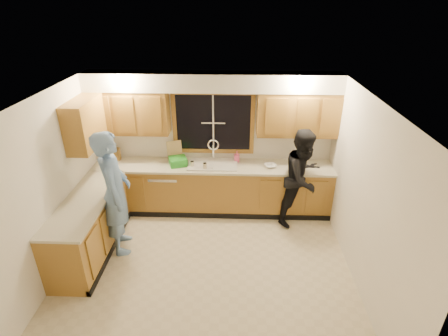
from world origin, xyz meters
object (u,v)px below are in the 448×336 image
object	(u,v)px
dishwasher	(167,189)
stove	(74,251)
sink	(213,168)
soap_bottle	(237,156)
man	(115,193)
knife_block	(116,154)
woman	(303,178)
dish_crate	(178,161)
bowl	(270,166)

from	to	relation	value
dishwasher	stove	world-z (taller)	stove
sink	soap_bottle	distance (m)	0.48
man	knife_block	bearing A→B (deg)	-0.00
dishwasher	woman	distance (m)	2.45
sink	dish_crate	size ratio (longest dim) A/B	2.95
stove	dish_crate	world-z (taller)	dish_crate
dish_crate	man	bearing A→B (deg)	-124.29
man	soap_bottle	world-z (taller)	man
woman	dish_crate	bearing A→B (deg)	127.50
sink	man	bearing A→B (deg)	-140.35
dishwasher	knife_block	bearing A→B (deg)	169.47
soap_bottle	dishwasher	bearing A→B (deg)	-172.18
stove	dish_crate	distance (m)	2.23
bowl	dish_crate	bearing A→B (deg)	179.07
dish_crate	bowl	bearing A→B (deg)	-0.93
man	soap_bottle	size ratio (longest dim) A/B	9.92
dishwasher	knife_block	world-z (taller)	knife_block
woman	bowl	distance (m)	0.59
knife_block	bowl	xyz separation A→B (m)	(2.76, -0.20, -0.09)
stove	bowl	distance (m)	3.36
stove	knife_block	distance (m)	2.06
woman	stove	bearing A→B (deg)	159.44
dishwasher	man	size ratio (longest dim) A/B	0.42
stove	man	distance (m)	0.97
woman	soap_bottle	world-z (taller)	woman
sink	bowl	bearing A→B (deg)	-2.71
woman	dish_crate	size ratio (longest dim) A/B	5.84
sink	dishwasher	xyz separation A→B (m)	(-0.85, -0.01, -0.45)
dishwasher	dish_crate	size ratio (longest dim) A/B	2.81
woman	knife_block	bearing A→B (deg)	127.05
soap_bottle	bowl	distance (m)	0.63
stove	soap_bottle	world-z (taller)	soap_bottle
dishwasher	bowl	size ratio (longest dim) A/B	4.00
knife_block	dish_crate	bearing A→B (deg)	-5.57
sink	soap_bottle	bearing A→B (deg)	20.78
man	dish_crate	xyz separation A→B (m)	(0.76, 1.12, 0.01)
woman	knife_block	world-z (taller)	woman
dishwasher	man	bearing A→B (deg)	-114.97
stove	dish_crate	size ratio (longest dim) A/B	3.08
man	knife_block	xyz separation A→B (m)	(-0.38, 1.29, 0.05)
man	dishwasher	bearing A→B (deg)	-41.36
dishwasher	man	xyz separation A→B (m)	(-0.52, -1.12, 0.57)
woman	dish_crate	xyz separation A→B (m)	(-2.15, 0.28, 0.14)
bowl	man	bearing A→B (deg)	-155.39
man	bowl	size ratio (longest dim) A/B	9.55
dish_crate	bowl	xyz separation A→B (m)	(1.62, -0.03, -0.04)
knife_block	woman	bearing A→B (deg)	-4.71
woman	knife_block	xyz separation A→B (m)	(-3.29, 0.45, 0.18)
knife_block	dish_crate	distance (m)	1.16
stove	soap_bottle	distance (m)	3.03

